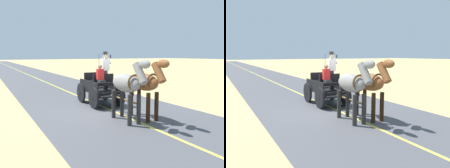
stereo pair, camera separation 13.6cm
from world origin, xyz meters
TOP-DOWN VIEW (x-y plane):
  - ground_plane at (0.00, 0.00)m, footprint 200.00×200.00m
  - road_surface at (0.00, 0.00)m, footprint 6.34×160.00m
  - road_centre_stripe at (0.00, 0.00)m, footprint 0.12×160.00m
  - horse_drawn_carriage at (-0.17, -0.72)m, footprint 1.47×4.51m
  - horse_near_side at (-0.47, 2.32)m, footprint 0.62×2.13m
  - horse_off_side at (0.31, 2.30)m, footprint 0.59×2.13m

SIDE VIEW (x-z plane):
  - ground_plane at x=0.00m, z-range 0.00..0.00m
  - road_surface at x=0.00m, z-range 0.00..0.01m
  - road_centre_stripe at x=0.00m, z-range 0.01..0.01m
  - horse_drawn_carriage at x=-0.17m, z-range -0.43..2.07m
  - horse_near_side at x=-0.47m, z-range 0.22..2.43m
  - horse_off_side at x=0.31m, z-range 0.22..2.43m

